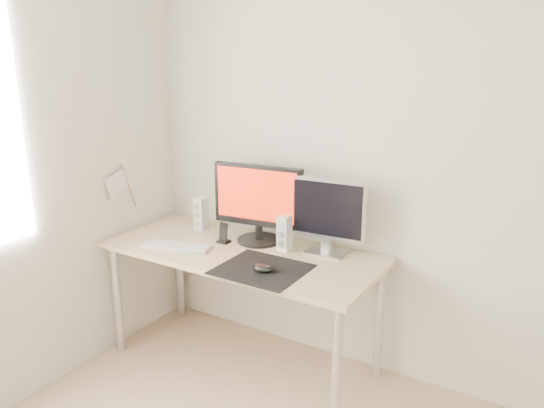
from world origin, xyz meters
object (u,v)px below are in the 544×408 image
at_px(speaker_right, 284,233).
at_px(mouse, 262,268).
at_px(desk, 242,262).
at_px(keyboard, 176,246).
at_px(phone_dock, 224,237).
at_px(speaker_left, 201,214).
at_px(second_monitor, 327,213).
at_px(main_monitor, 258,201).

bearing_deg(speaker_right, mouse, -79.40).
bearing_deg(mouse, speaker_right, 100.60).
bearing_deg(mouse, desk, 142.10).
height_order(mouse, desk, mouse).
xyz_separation_m(keyboard, phone_dock, (0.19, 0.21, 0.03)).
bearing_deg(speaker_left, keyboard, -76.40).
height_order(speaker_right, phone_dock, speaker_right).
relative_size(keyboard, phone_dock, 3.56).
xyz_separation_m(second_monitor, speaker_left, (-0.87, -0.03, -0.14)).
distance_m(main_monitor, keyboard, 0.54).
relative_size(main_monitor, second_monitor, 1.22).
xyz_separation_m(desk, phone_dock, (-0.16, 0.04, 0.12)).
distance_m(main_monitor, speaker_right, 0.25).
xyz_separation_m(main_monitor, phone_dock, (-0.17, -0.12, -0.22)).
xyz_separation_m(mouse, speaker_left, (-0.70, 0.38, 0.08)).
bearing_deg(desk, second_monitor, 24.31).
relative_size(mouse, speaker_left, 0.54).
distance_m(main_monitor, second_monitor, 0.43).
height_order(second_monitor, keyboard, second_monitor).
bearing_deg(keyboard, mouse, -4.28).
height_order(mouse, main_monitor, main_monitor).
relative_size(main_monitor, keyboard, 1.26).
bearing_deg(speaker_right, main_monitor, 170.79).
distance_m(mouse, speaker_left, 0.80).
bearing_deg(speaker_left, phone_dock, -25.43).
bearing_deg(desk, phone_dock, 165.38).
xyz_separation_m(mouse, second_monitor, (0.17, 0.41, 0.22)).
bearing_deg(keyboard, second_monitor, 24.71).
bearing_deg(phone_dock, mouse, -30.37).
height_order(desk, speaker_left, speaker_left).
height_order(main_monitor, keyboard, main_monitor).
bearing_deg(keyboard, speaker_left, 103.60).
xyz_separation_m(desk, main_monitor, (0.01, 0.16, 0.33)).
distance_m(speaker_right, phone_dock, 0.38).
xyz_separation_m(mouse, desk, (-0.27, 0.21, -0.10)).
bearing_deg(main_monitor, desk, -93.13).
relative_size(main_monitor, speaker_right, 2.67).
distance_m(speaker_left, keyboard, 0.36).
xyz_separation_m(speaker_right, keyboard, (-0.55, -0.29, -0.10)).
height_order(speaker_right, keyboard, speaker_right).
height_order(desk, keyboard, keyboard).
bearing_deg(desk, keyboard, -154.80).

